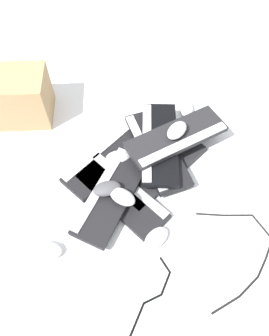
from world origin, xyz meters
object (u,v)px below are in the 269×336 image
Objects in this scene: keyboard_1 at (120,194)px; mouse_0 at (106,188)px; mouse_4 at (186,108)px; keyboard_0 at (108,158)px; mouse_2 at (48,250)px; mouse_6 at (156,238)px; keyboard_6 at (177,137)px; mouse_5 at (177,130)px; keyboard_2 at (161,168)px; mouse_1 at (122,197)px; keyboard_3 at (156,149)px; keyboard_4 at (159,143)px; mouse_3 at (118,157)px; cardboard_box at (22,97)px; keyboard_5 at (112,194)px.

keyboard_1 is 0.08m from mouse_0.
mouse_0 is 1.00× the size of mouse_4.
keyboard_0 is at bearing -45.63° from mouse_4.
mouse_2 and mouse_6 have the same top height.
mouse_5 is (0.01, -0.00, 0.04)m from keyboard_6.
mouse_4 is 0.69m from mouse_6.
mouse_2 is at bearing 171.54° from mouse_5.
mouse_4 is at bearing -64.62° from keyboard_2.
mouse_0 is (-0.14, 0.12, 0.07)m from keyboard_0.
mouse_2 reaches higher than keyboard_1.
mouse_1 reaches higher than keyboard_2.
keyboard_4 is at bearing -79.23° from keyboard_3.
cardboard_box reaches higher than mouse_3.
cardboard_box reaches higher than mouse_5.
keyboard_1 is 0.34m from keyboard_6.
keyboard_0 is 0.31m from keyboard_6.
keyboard_6 is at bearing -89.76° from keyboard_1.
cardboard_box is at bearing -62.87° from mouse_0.
cardboard_box is (0.64, -0.33, 0.10)m from mouse_2.
keyboard_0 is 4.10× the size of mouse_6.
cardboard_box reaches higher than keyboard_4.
mouse_1 reaches higher than mouse_6.
keyboard_3 is at bearing 3.11° from mouse_3.
mouse_5 is at bearing -120.98° from keyboard_4.
mouse_2 is 1.00× the size of mouse_3.
keyboard_5 is at bearing 76.39° from keyboard_1.
mouse_1 is at bearing -95.98° from mouse_3.
mouse_3 reaches higher than mouse_6.
mouse_5 is 1.00× the size of mouse_6.
mouse_4 is (0.09, -0.30, -0.02)m from keyboard_3.
keyboard_3 is at bearing -80.47° from keyboard_1.
keyboard_4 is 3.81× the size of mouse_4.
mouse_5 reaches higher than keyboard_5.
mouse_3 is (0.08, 0.17, -0.02)m from keyboard_4.
mouse_2 is (-0.05, 0.63, -0.05)m from keyboard_4.
keyboard_4 is 0.91× the size of keyboard_6.
cardboard_box is at bearing 110.64° from mouse_5.
keyboard_0 is 1.08× the size of keyboard_4.
keyboard_5 is 0.37m from keyboard_6.
keyboard_3 is at bearing -83.12° from keyboard_5.
keyboard_3 is 4.21× the size of mouse_2.
cardboard_box is (0.60, 0.30, 0.04)m from keyboard_4.
mouse_0 is (-0.02, 0.31, 0.01)m from keyboard_4.
keyboard_0 is 4.10× the size of mouse_5.
keyboard_4 reaches higher than mouse_3.
mouse_6 is at bearing 133.67° from keyboard_4.
keyboard_5 is at bearing 97.10° from keyboard_4.
cardboard_box is at bearing 12.85° from keyboard_0.
mouse_0 is at bearing 92.76° from mouse_6.
mouse_5 reaches higher than keyboard_3.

